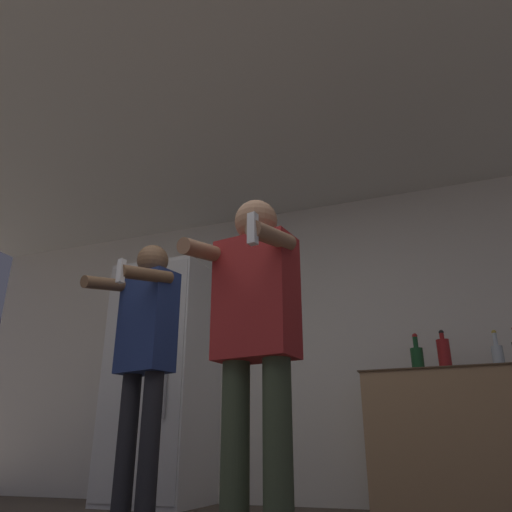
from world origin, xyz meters
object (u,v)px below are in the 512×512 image
object	(u,v)px
refrigerator	(163,380)
person_woman_foreground	(255,328)
person_man_side	(144,345)
bottle_amber_bourbon	(444,354)
bottle_dark_rum	(417,358)
bottle_green_wine	(498,355)

from	to	relation	value
refrigerator	person_woman_foreground	distance (m)	2.22
refrigerator	person_man_side	size ratio (longest dim) A/B	1.16
refrigerator	bottle_amber_bourbon	world-z (taller)	refrigerator
refrigerator	bottle_dark_rum	distance (m)	2.10
bottle_dark_rum	person_woman_foreground	size ratio (longest dim) A/B	0.18
bottle_green_wine	bottle_amber_bourbon	bearing A→B (deg)	180.00
bottle_green_wine	bottle_dark_rum	xyz separation A→B (m)	(-0.53, 0.00, 0.01)
refrigerator	bottle_dark_rum	xyz separation A→B (m)	(2.10, 0.03, 0.06)
person_woman_foreground	person_man_side	world-z (taller)	person_man_side
refrigerator	person_woman_foreground	size ratio (longest dim) A/B	1.22
bottle_dark_rum	person_woman_foreground	world-z (taller)	person_woman_foreground
bottle_dark_rum	person_woman_foreground	xyz separation A→B (m)	(-0.63, -1.69, -0.10)
bottle_amber_bourbon	person_man_side	world-z (taller)	person_man_side
bottle_green_wine	bottle_dark_rum	bearing A→B (deg)	180.00
refrigerator	bottle_green_wine	distance (m)	2.64
bottle_dark_rum	person_man_side	distance (m)	1.95
person_man_side	person_woman_foreground	bearing A→B (deg)	-28.47
refrigerator	person_man_side	distance (m)	1.29
bottle_green_wine	bottle_amber_bourbon	xyz separation A→B (m)	(-0.35, 0.00, 0.03)
bottle_dark_rum	bottle_amber_bourbon	bearing A→B (deg)	0.00
bottle_green_wine	person_woman_foreground	distance (m)	2.05
refrigerator	person_man_side	world-z (taller)	refrigerator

